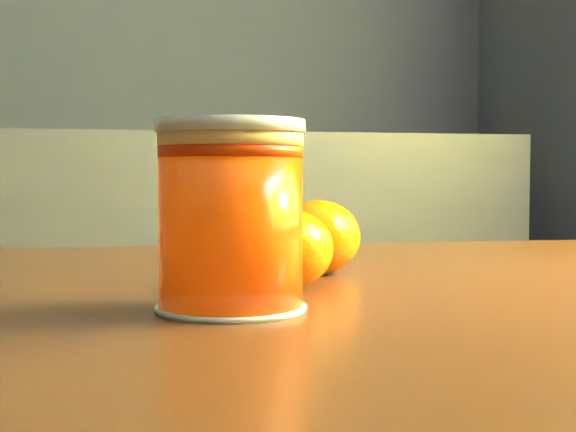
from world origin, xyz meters
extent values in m
cube|color=#582E16|center=(0.88, 0.17, 0.72)|extent=(1.03, 0.75, 0.04)
cylinder|color=#FF4505|center=(0.78, 0.09, 0.79)|extent=(0.08, 0.08, 0.09)
cylinder|color=#FFC568|center=(0.78, 0.09, 0.84)|extent=(0.08, 0.08, 0.01)
cylinder|color=silver|center=(0.78, 0.09, 0.84)|extent=(0.09, 0.09, 0.01)
ellipsoid|color=orange|center=(0.84, 0.17, 0.77)|extent=(0.08, 0.08, 0.06)
ellipsoid|color=orange|center=(0.88, 0.24, 0.77)|extent=(0.09, 0.09, 0.06)
ellipsoid|color=orange|center=(0.79, 0.08, 0.76)|extent=(0.07, 0.07, 0.05)
camera|label=1|loc=(0.71, -0.37, 0.82)|focal=50.00mm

